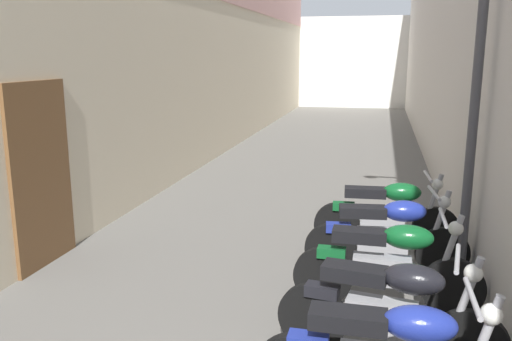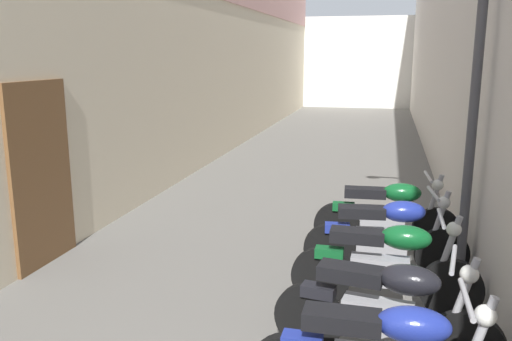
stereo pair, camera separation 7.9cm
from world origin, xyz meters
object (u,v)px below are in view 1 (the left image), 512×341
at_px(motorcycle_fifth, 389,309).
at_px(motorcycle_seventh, 388,234).
at_px(motorcycle_sixth, 388,263).
at_px(motorcycle_eighth, 387,213).
at_px(street_lamp, 475,5).

relative_size(motorcycle_fifth, motorcycle_seventh, 1.00).
height_order(motorcycle_fifth, motorcycle_seventh, same).
relative_size(motorcycle_sixth, motorcycle_seventh, 1.00).
relative_size(motorcycle_fifth, motorcycle_eighth, 0.99).
distance_m(motorcycle_sixth, motorcycle_seventh, 0.86).
height_order(motorcycle_fifth, motorcycle_eighth, same).
distance_m(motorcycle_fifth, motorcycle_sixth, 0.98).
bearing_deg(motorcycle_sixth, motorcycle_eighth, 90.00).
relative_size(motorcycle_seventh, street_lamp, 0.36).
bearing_deg(motorcycle_eighth, motorcycle_fifth, -90.00).
distance_m(motorcycle_fifth, motorcycle_seventh, 1.84).
relative_size(motorcycle_fifth, motorcycle_sixth, 1.00).
bearing_deg(motorcycle_seventh, motorcycle_sixth, -90.00).
distance_m(motorcycle_sixth, motorcycle_eighth, 1.73).
bearing_deg(motorcycle_eighth, motorcycle_seventh, -90.00).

